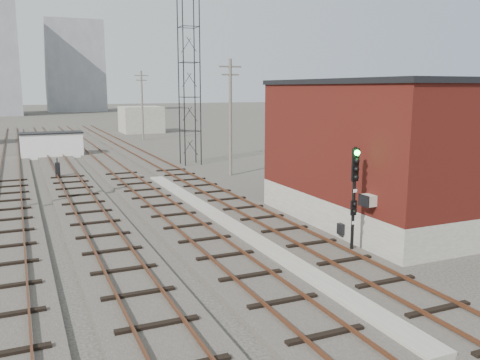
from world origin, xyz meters
TOP-DOWN VIEW (x-y plane):
  - ground at (0.00, 60.00)m, footprint 320.00×320.00m
  - track_right at (2.50, 39.00)m, footprint 3.20×90.00m
  - track_mid_right at (-1.50, 39.00)m, footprint 3.20×90.00m
  - track_mid_left at (-5.50, 39.00)m, footprint 3.20×90.00m
  - track_left at (-9.50, 39.00)m, footprint 3.20×90.00m
  - platform_curb at (0.50, 14.00)m, footprint 0.90×28.00m
  - brick_building at (7.50, 12.00)m, footprint 6.54×12.20m
  - lattice_tower at (5.50, 35.00)m, footprint 1.60×1.60m
  - utility_pole_right_a at (6.50, 28.00)m, footprint 1.80×0.24m
  - utility_pole_right_b at (6.50, 58.00)m, footprint 1.80×0.24m
  - apartment_right at (8.00, 150.00)m, footprint 16.00×12.00m
  - shed_right at (9.00, 70.00)m, footprint 6.00×6.00m
  - signal_mast at (3.70, 8.16)m, footprint 0.40×0.42m
  - switch_stand at (-6.13, 31.74)m, footprint 0.35×0.35m
  - site_trailer at (-5.69, 44.87)m, footprint 5.97×2.63m

SIDE VIEW (x-z plane):
  - ground at x=0.00m, z-range 0.00..0.00m
  - track_right at x=2.50m, z-range -0.09..0.30m
  - track_mid_right at x=-1.50m, z-range -0.09..0.30m
  - track_mid_left at x=-5.50m, z-range -0.09..0.30m
  - track_left at x=-9.50m, z-range -0.09..0.30m
  - platform_curb at x=0.50m, z-range 0.00..0.26m
  - switch_stand at x=-6.13m, z-range -0.04..1.44m
  - site_trailer at x=-5.69m, z-range 0.01..2.51m
  - shed_right at x=9.00m, z-range 0.00..4.00m
  - signal_mast at x=3.70m, z-range 0.45..4.91m
  - brick_building at x=7.50m, z-range 0.02..7.24m
  - utility_pole_right_a at x=6.50m, z-range 0.30..9.30m
  - utility_pole_right_b at x=6.50m, z-range 0.30..9.30m
  - lattice_tower at x=5.50m, z-range 0.00..15.00m
  - apartment_right at x=8.00m, z-range 0.00..26.00m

